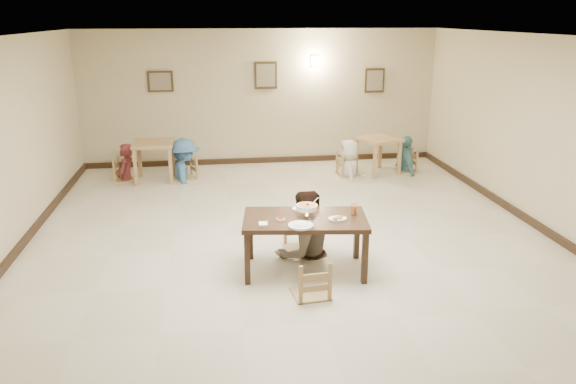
{
  "coord_description": "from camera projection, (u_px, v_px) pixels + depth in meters",
  "views": [
    {
      "loc": [
        -1.13,
        -7.63,
        3.27
      ],
      "look_at": [
        -0.09,
        -0.07,
        0.86
      ],
      "focal_mm": 35.0,
      "sensor_mm": 36.0,
      "label": 1
    }
  ],
  "objects": [
    {
      "name": "bg_chair_ll",
      "position": [
        125.0,
        159.0,
        11.51
      ],
      "size": [
        0.42,
        0.42,
        0.9
      ],
      "rotation": [
        0.0,
        0.0,
        1.46
      ],
      "color": "tan",
      "rests_on": "floor"
    },
    {
      "name": "chili_dish",
      "position": [
        281.0,
        219.0,
        7.22
      ],
      "size": [
        0.11,
        0.11,
        0.02
      ],
      "color": "white",
      "rests_on": "main_table"
    },
    {
      "name": "ceiling",
      "position": [
        294.0,
        37.0,
        7.44
      ],
      "size": [
        10.0,
        10.0,
        0.0
      ],
      "primitive_type": "plane",
      "color": "silver",
      "rests_on": "wall_back"
    },
    {
      "name": "baseboard_back",
      "position": [
        262.0,
        160.0,
        13.02
      ],
      "size": [
        8.0,
        0.06,
        0.12
      ],
      "primitive_type": "cube",
      "color": "black",
      "rests_on": "floor"
    },
    {
      "name": "floor",
      "position": [
        294.0,
        246.0,
        8.34
      ],
      "size": [
        10.0,
        10.0,
        0.0
      ],
      "primitive_type": "plane",
      "color": "beige",
      "rests_on": "ground"
    },
    {
      "name": "wall_back",
      "position": [
        261.0,
        98.0,
        12.62
      ],
      "size": [
        10.0,
        0.0,
        10.0
      ],
      "primitive_type": "plane",
      "rotation": [
        1.57,
        0.0,
        0.0
      ],
      "color": "#C4B591",
      "rests_on": "floor"
    },
    {
      "name": "drink_glass",
      "position": [
        354.0,
        210.0,
        7.4
      ],
      "size": [
        0.08,
        0.08,
        0.15
      ],
      "color": "white",
      "rests_on": "main_table"
    },
    {
      "name": "bg_diner_a",
      "position": [
        124.0,
        144.0,
        11.41
      ],
      "size": [
        0.48,
        0.63,
        1.55
      ],
      "primitive_type": "imported",
      "rotation": [
        0.0,
        0.0,
        4.51
      ],
      "color": "maroon",
      "rests_on": "floor"
    },
    {
      "name": "bg_chair_rr",
      "position": [
        406.0,
        151.0,
        12.19
      ],
      "size": [
        0.43,
        0.43,
        0.91
      ],
      "rotation": [
        0.0,
        0.0,
        -1.61
      ],
      "color": "tan",
      "rests_on": "floor"
    },
    {
      "name": "wall_sconce",
      "position": [
        315.0,
        61.0,
        12.49
      ],
      "size": [
        0.16,
        0.05,
        0.22
      ],
      "primitive_type": "cube",
      "color": "#FFD88C",
      "rests_on": "wall_back"
    },
    {
      "name": "curry_warmer",
      "position": [
        307.0,
        207.0,
        7.26
      ],
      "size": [
        0.31,
        0.27,
        0.25
      ],
      "color": "silver",
      "rests_on": "main_table"
    },
    {
      "name": "wall_right",
      "position": [
        557.0,
        139.0,
        8.41
      ],
      "size": [
        0.0,
        10.0,
        10.0
      ],
      "primitive_type": "plane",
      "rotation": [
        1.57,
        0.0,
        -1.57
      ],
      "color": "#C4B591",
      "rests_on": "floor"
    },
    {
      "name": "bg_diner_c",
      "position": [
        350.0,
        140.0,
        11.79
      ],
      "size": [
        0.53,
        0.78,
        1.54
      ],
      "primitive_type": "imported",
      "rotation": [
        0.0,
        0.0,
        4.66
      ],
      "color": "silver",
      "rests_on": "floor"
    },
    {
      "name": "bg_table_left",
      "position": [
        154.0,
        149.0,
        11.45
      ],
      "size": [
        0.82,
        0.82,
        0.81
      ],
      "rotation": [
        0.0,
        0.0,
        -0.01
      ],
      "color": "#A58255",
      "rests_on": "floor"
    },
    {
      "name": "baseboard_left",
      "position": [
        12.0,
        257.0,
        7.81
      ],
      "size": [
        0.06,
        10.0,
        0.12
      ],
      "primitive_type": "cube",
      "color": "black",
      "rests_on": "floor"
    },
    {
      "name": "fried_plate",
      "position": [
        338.0,
        218.0,
        7.23
      ],
      "size": [
        0.24,
        0.24,
        0.05
      ],
      "color": "white",
      "rests_on": "main_table"
    },
    {
      "name": "rice_plate_far",
      "position": [
        303.0,
        208.0,
        7.61
      ],
      "size": [
        0.29,
        0.29,
        0.07
      ],
      "color": "white",
      "rests_on": "main_table"
    },
    {
      "name": "bg_chair_lr",
      "position": [
        184.0,
        157.0,
        11.62
      ],
      "size": [
        0.44,
        0.44,
        0.94
      ],
      "rotation": [
        0.0,
        0.0,
        -1.22
      ],
      "color": "tan",
      "rests_on": "floor"
    },
    {
      "name": "picture_b",
      "position": [
        266.0,
        75.0,
        12.44
      ],
      "size": [
        0.5,
        0.04,
        0.6
      ],
      "color": "#332514",
      "rests_on": "wall_back"
    },
    {
      "name": "main_table",
      "position": [
        305.0,
        223.0,
        7.33
      ],
      "size": [
        1.7,
        1.09,
        0.75
      ],
      "rotation": [
        0.0,
        0.0,
        -0.12
      ],
      "color": "#332014",
      "rests_on": "floor"
    },
    {
      "name": "bg_table_right",
      "position": [
        378.0,
        144.0,
        11.99
      ],
      "size": [
        1.0,
        1.0,
        0.77
      ],
      "rotation": [
        0.0,
        0.0,
        0.38
      ],
      "color": "#A58255",
      "rests_on": "floor"
    },
    {
      "name": "bg_chair_rl",
      "position": [
        349.0,
        154.0,
        11.88
      ],
      "size": [
        0.44,
        0.44,
        0.95
      ],
      "rotation": [
        0.0,
        0.0,
        1.68
      ],
      "color": "tan",
      "rests_on": "floor"
    },
    {
      "name": "bg_diner_b",
      "position": [
        183.0,
        139.0,
        11.5
      ],
      "size": [
        0.82,
        1.2,
        1.71
      ],
      "primitive_type": "imported",
      "rotation": [
        0.0,
        0.0,
        1.75
      ],
      "color": "teal",
      "rests_on": "floor"
    },
    {
      "name": "baseboard_right",
      "position": [
        542.0,
        229.0,
        8.84
      ],
      "size": [
        0.06,
        10.0,
        0.12
      ],
      "primitive_type": "cube",
      "color": "black",
      "rests_on": "floor"
    },
    {
      "name": "chair_far",
      "position": [
        300.0,
        220.0,
        8.05
      ],
      "size": [
        0.44,
        0.44,
        0.94
      ],
      "rotation": [
        0.0,
        0.0,
        -0.01
      ],
      "color": "tan",
      "rests_on": "floor"
    },
    {
      "name": "main_diner",
      "position": [
        304.0,
        191.0,
        7.82
      ],
      "size": [
        1.1,
        0.99,
        1.86
      ],
      "primitive_type": "imported",
      "rotation": [
        0.0,
        0.0,
        3.52
      ],
      "color": "gray",
      "rests_on": "floor"
    },
    {
      "name": "bg_diner_d",
      "position": [
        407.0,
        136.0,
        12.09
      ],
      "size": [
        0.43,
        0.94,
        1.57
      ],
      "primitive_type": "imported",
      "rotation": [
        0.0,
        0.0,
        1.62
      ],
      "color": "teal",
      "rests_on": "floor"
    },
    {
      "name": "rice_plate_near",
      "position": [
        301.0,
        225.0,
        7.0
      ],
      "size": [
        0.32,
        0.32,
        0.07
      ],
      "color": "white",
      "rests_on": "main_table"
    },
    {
      "name": "napkin_cutlery",
      "position": [
        263.0,
        224.0,
        7.05
      ],
      "size": [
        0.14,
        0.22,
        0.03
      ],
      "color": "white",
      "rests_on": "main_table"
    },
    {
      "name": "wall_front",
      "position": [
        423.0,
        343.0,
        3.17
      ],
      "size": [
        10.0,
        0.0,
        10.0
      ],
      "primitive_type": "plane",
      "rotation": [
        -1.57,
        0.0,
        0.0
      ],
      "color": "#C4B591",
      "rests_on": "floor"
    },
    {
      "name": "chair_near",
      "position": [
        311.0,
        260.0,
        6.73
      ],
      "size": [
        0.43,
        0.43,
        0.92
      ],
      "rotation": [
        0.0,
        0.0,
        3.24
      ],
      "color": "tan",
      "rests_on": "floor"
    },
    {
      "name": "picture_a",
      "position": [
        160.0,
        81.0,
        12.17
      ],
      "size": [
        0.55,
        0.04,
        0.45
      ],
      "color": "#332514",
      "rests_on": "wall_back"
    },
    {
      "name": "picture_c",
      "position": [
        375.0,
        80.0,
        12.81
      ],
      "size": [
        0.45,
        0.04,
        0.55
      ],
      "color": "#332514",
      "rests_on": "wall_back"
    }
  ]
}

